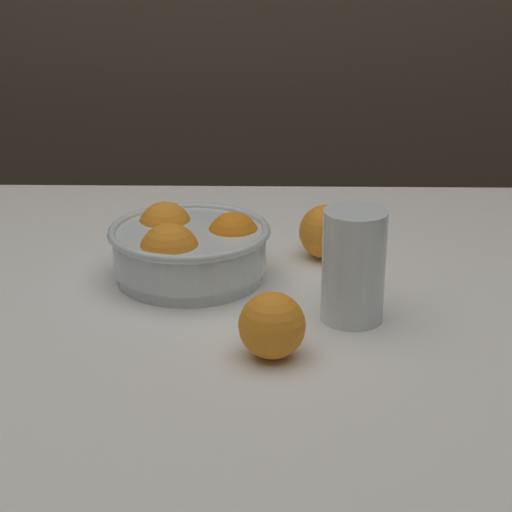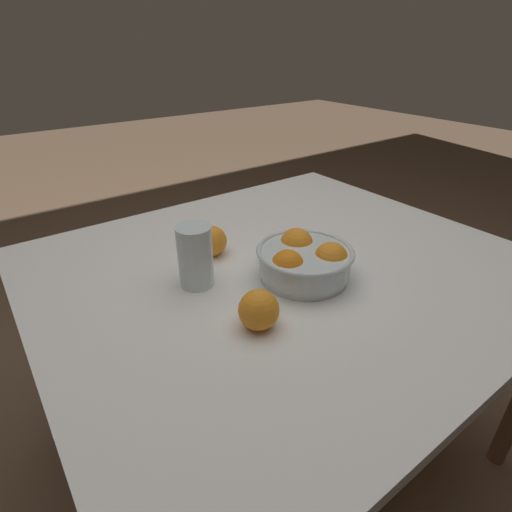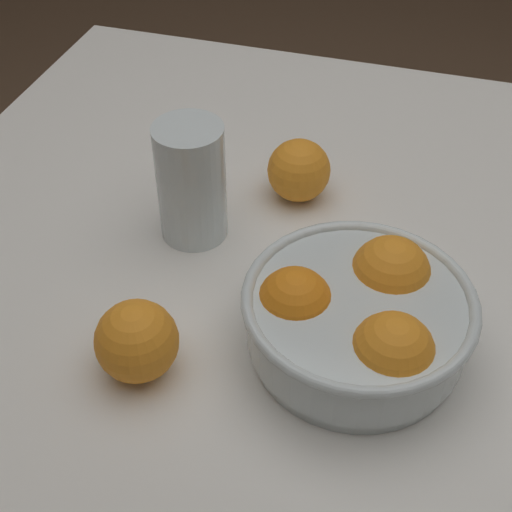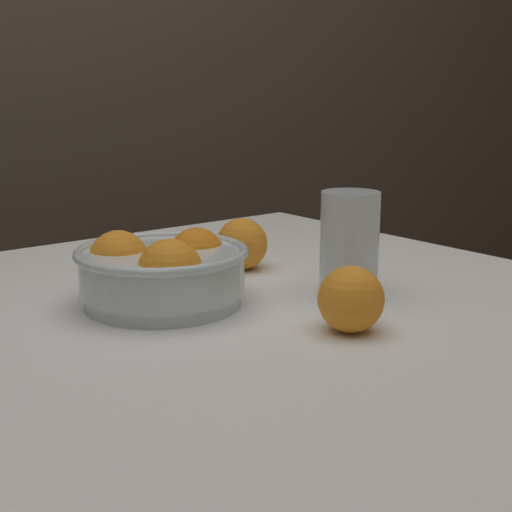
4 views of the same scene
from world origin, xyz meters
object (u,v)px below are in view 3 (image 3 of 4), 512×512
Objects in this scene: fruit_bowl at (358,318)px; orange_loose_front at (299,170)px; orange_loose_near_bowl at (137,341)px; juice_glass at (192,187)px.

fruit_bowl is 0.26m from orange_loose_front.
orange_loose_near_bowl is at bearing 23.36° from fruit_bowl.
fruit_bowl reaches higher than orange_loose_front.
juice_glass is 0.15m from orange_loose_front.
fruit_bowl is at bearing 150.03° from juice_glass.
orange_loose_front is (-0.08, -0.32, -0.00)m from orange_loose_near_bowl.
orange_loose_near_bowl is at bearing 75.63° from orange_loose_front.
orange_loose_front is (-0.10, -0.10, -0.03)m from juice_glass.
juice_glass is 1.84× the size of orange_loose_front.
orange_loose_near_bowl is 0.33m from orange_loose_front.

